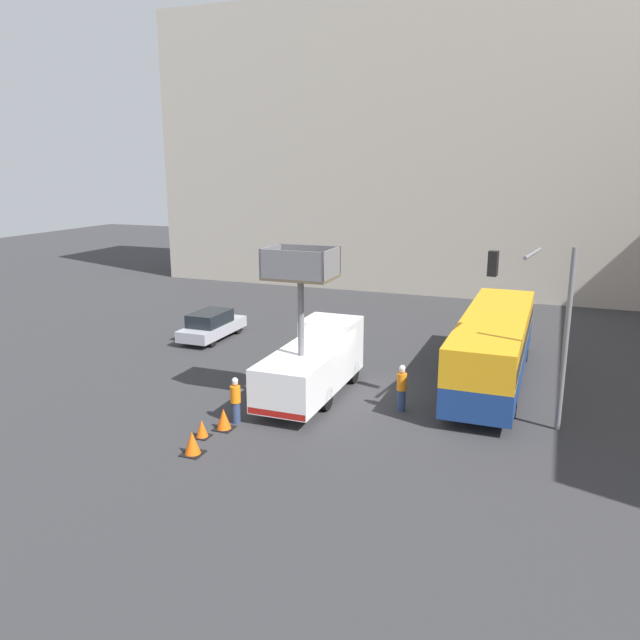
{
  "coord_description": "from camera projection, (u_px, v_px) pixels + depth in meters",
  "views": [
    {
      "loc": [
        8.45,
        -22.92,
        9.14
      ],
      "look_at": [
        -0.44,
        0.16,
        3.02
      ],
      "focal_mm": 35.0,
      "sensor_mm": 36.0,
      "label": 1
    }
  ],
  "objects": [
    {
      "name": "ground_plane",
      "position": [
        328.0,
        392.0,
        25.91
      ],
      "size": [
        120.0,
        120.0,
        0.0
      ],
      "primitive_type": "plane",
      "color": "#333335"
    },
    {
      "name": "building_backdrop_far",
      "position": [
        449.0,
        149.0,
        47.09
      ],
      "size": [
        44.0,
        10.0,
        20.82
      ],
      "color": "#BCB2A3",
      "rests_on": "ground_plane"
    },
    {
      "name": "utility_truck",
      "position": [
        313.0,
        361.0,
        25.12
      ],
      "size": [
        2.5,
        6.71,
        6.22
      ],
      "color": "white",
      "rests_on": "ground_plane"
    },
    {
      "name": "city_bus",
      "position": [
        494.0,
        343.0,
        26.69
      ],
      "size": [
        2.6,
        11.9,
        3.01
      ],
      "rotation": [
        0.0,
        0.0,
        1.78
      ],
      "color": "navy",
      "rests_on": "ground_plane"
    },
    {
      "name": "traffic_light_pole",
      "position": [
        541.0,
        308.0,
        21.63
      ],
      "size": [
        2.91,
        2.66,
        6.53
      ],
      "color": "slate",
      "rests_on": "ground_plane"
    },
    {
      "name": "road_worker_near_truck",
      "position": [
        236.0,
        400.0,
        22.64
      ],
      "size": [
        0.38,
        0.38,
        1.74
      ],
      "rotation": [
        0.0,
        0.0,
        4.79
      ],
      "color": "navy",
      "rests_on": "ground_plane"
    },
    {
      "name": "road_worker_directing",
      "position": [
        402.0,
        388.0,
        23.76
      ],
      "size": [
        0.38,
        0.38,
        1.83
      ],
      "rotation": [
        0.0,
        0.0,
        4.84
      ],
      "color": "navy",
      "rests_on": "ground_plane"
    },
    {
      "name": "traffic_cone_near_truck",
      "position": [
        202.0,
        429.0,
        21.56
      ],
      "size": [
        0.55,
        0.55,
        0.63
      ],
      "color": "black",
      "rests_on": "ground_plane"
    },
    {
      "name": "traffic_cone_mid_road",
      "position": [
        192.0,
        443.0,
        20.26
      ],
      "size": [
        0.69,
        0.69,
        0.79
      ],
      "color": "black",
      "rests_on": "ground_plane"
    },
    {
      "name": "traffic_cone_far_side",
      "position": [
        224.0,
        419.0,
        22.2
      ],
      "size": [
        0.67,
        0.67,
        0.77
      ],
      "color": "black",
      "rests_on": "ground_plane"
    },
    {
      "name": "parked_car_curbside",
      "position": [
        212.0,
        325.0,
        33.71
      ],
      "size": [
        1.78,
        4.55,
        1.55
      ],
      "color": "#A8A8B2",
      "rests_on": "ground_plane"
    }
  ]
}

